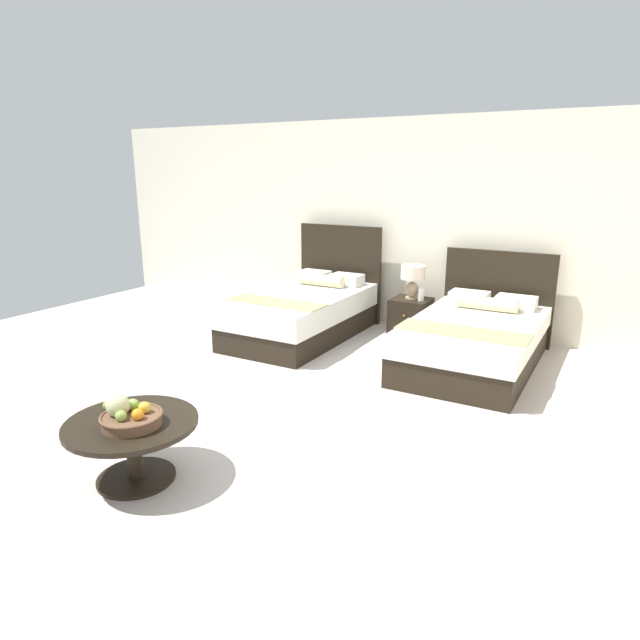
% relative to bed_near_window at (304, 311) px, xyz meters
% --- Properties ---
extents(ground_plane, '(10.35, 9.70, 0.02)m').
position_rel_bed_near_window_xyz_m(ground_plane, '(1.08, -1.84, -0.33)').
color(ground_plane, beige).
extents(wall_back, '(10.35, 0.12, 2.69)m').
position_rel_bed_near_window_xyz_m(wall_back, '(1.08, 1.21, 1.02)').
color(wall_back, '#ECE4CB').
rests_on(wall_back, ground).
extents(bed_near_window, '(1.22, 2.14, 1.31)m').
position_rel_bed_near_window_xyz_m(bed_near_window, '(0.00, 0.00, 0.00)').
color(bed_near_window, black).
rests_on(bed_near_window, ground).
extents(bed_near_corner, '(1.29, 2.14, 1.12)m').
position_rel_bed_near_window_xyz_m(bed_near_corner, '(2.16, -0.00, -0.03)').
color(bed_near_corner, black).
rests_on(bed_near_corner, ground).
extents(nightstand, '(0.47, 0.47, 0.47)m').
position_rel_bed_near_window_xyz_m(nightstand, '(1.15, 0.71, -0.09)').
color(nightstand, black).
rests_on(nightstand, ground).
extents(table_lamp, '(0.30, 0.30, 0.42)m').
position_rel_bed_near_window_xyz_m(table_lamp, '(1.15, 0.73, 0.42)').
color(table_lamp, tan).
rests_on(table_lamp, nightstand).
extents(vase, '(0.07, 0.07, 0.16)m').
position_rel_bed_near_window_xyz_m(vase, '(1.29, 0.67, 0.23)').
color(vase, silver).
rests_on(vase, nightstand).
extents(coffee_table, '(0.88, 0.88, 0.44)m').
position_rel_bed_near_window_xyz_m(coffee_table, '(0.77, -3.46, 0.00)').
color(coffee_table, black).
rests_on(coffee_table, ground).
extents(fruit_bowl, '(0.40, 0.40, 0.21)m').
position_rel_bed_near_window_xyz_m(fruit_bowl, '(0.82, -3.50, 0.18)').
color(fruit_bowl, brown).
rests_on(fruit_bowl, coffee_table).
extents(loose_apple, '(0.07, 0.07, 0.07)m').
position_rel_bed_near_window_xyz_m(loose_apple, '(0.50, -3.41, 0.15)').
color(loose_apple, '#80B63A').
rests_on(loose_apple, coffee_table).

